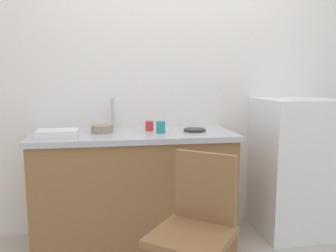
# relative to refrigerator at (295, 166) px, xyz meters

# --- Properties ---
(back_wall) EXTENTS (4.80, 0.10, 2.59)m
(back_wall) POSITION_rel_refrigerator_xyz_m (-1.00, 0.33, 0.73)
(back_wall) COLOR white
(back_wall) RESTS_ON ground_plane
(cabinet_base) EXTENTS (1.46, 0.60, 0.85)m
(cabinet_base) POSITION_rel_refrigerator_xyz_m (-1.35, -0.02, -0.14)
(cabinet_base) COLOR olive
(cabinet_base) RESTS_ON ground_plane
(countertop) EXTENTS (1.50, 0.64, 0.04)m
(countertop) POSITION_rel_refrigerator_xyz_m (-1.35, -0.02, 0.31)
(countertop) COLOR #B7B7BC
(countertop) RESTS_ON cabinet_base
(faucet) EXTENTS (0.02, 0.02, 0.25)m
(faucet) POSITION_rel_refrigerator_xyz_m (-1.51, 0.23, 0.45)
(faucet) COLOR #B7B7BC
(faucet) RESTS_ON countertop
(refrigerator) EXTENTS (0.61, 0.57, 1.13)m
(refrigerator) POSITION_rel_refrigerator_xyz_m (0.00, 0.00, 0.00)
(refrigerator) COLOR white
(refrigerator) RESTS_ON ground_plane
(chair) EXTENTS (0.56, 0.56, 0.89)m
(chair) POSITION_rel_refrigerator_xyz_m (-1.07, -0.86, -0.07)
(chair) COLOR olive
(chair) RESTS_ON ground_plane
(dish_tray) EXTENTS (0.28, 0.20, 0.05)m
(dish_tray) POSITION_rel_refrigerator_xyz_m (-1.89, -0.13, 0.35)
(dish_tray) COLOR white
(dish_tray) RESTS_ON countertop
(terracotta_bowl) EXTENTS (0.16, 0.16, 0.06)m
(terracotta_bowl) POSITION_rel_refrigerator_xyz_m (-1.59, 0.02, 0.36)
(terracotta_bowl) COLOR gray
(terracotta_bowl) RESTS_ON countertop
(hotplate) EXTENTS (0.17, 0.17, 0.02)m
(hotplate) POSITION_rel_refrigerator_xyz_m (-0.88, -0.04, 0.34)
(hotplate) COLOR #2D2D2D
(hotplate) RESTS_ON countertop
(cup_red) EXTENTS (0.06, 0.06, 0.07)m
(cup_red) POSITION_rel_refrigerator_xyz_m (-1.22, 0.06, 0.36)
(cup_red) COLOR red
(cup_red) RESTS_ON countertop
(cup_teal) EXTENTS (0.07, 0.07, 0.09)m
(cup_teal) POSITION_rel_refrigerator_xyz_m (-1.15, -0.07, 0.37)
(cup_teal) COLOR teal
(cup_teal) RESTS_ON countertop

